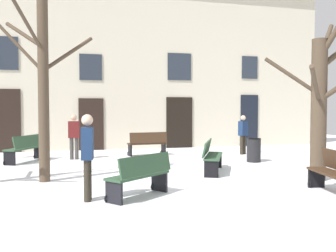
# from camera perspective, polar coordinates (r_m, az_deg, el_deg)

# --- Properties ---
(ground_plane) EXTENTS (30.09, 30.09, 0.00)m
(ground_plane) POSITION_cam_1_polar(r_m,az_deg,el_deg) (9.94, 2.24, -7.99)
(ground_plane) COLOR white
(building_facade) EXTENTS (18.81, 0.60, 7.78)m
(building_facade) POSITION_cam_1_polar(r_m,az_deg,el_deg) (17.58, -5.25, 9.45)
(building_facade) COLOR beige
(building_facade) RESTS_ON ground
(tree_center) EXTENTS (2.39, 2.45, 4.75)m
(tree_center) POSITION_cam_1_polar(r_m,az_deg,el_deg) (9.97, -18.50, 6.73)
(tree_center) COLOR #4C3D2D
(tree_center) RESTS_ON ground
(tree_foreground) EXTENTS (2.50, 2.54, 4.25)m
(tree_foreground) POSITION_cam_1_polar(r_m,az_deg,el_deg) (10.35, 22.18, 3.89)
(tree_foreground) COLOR #4C3D2D
(tree_foreground) RESTS_ON ground
(litter_bin) EXTENTS (0.50, 0.50, 0.82)m
(litter_bin) POSITION_cam_1_polar(r_m,az_deg,el_deg) (13.32, 12.89, -3.57)
(litter_bin) COLOR black
(litter_bin) RESTS_ON ground
(bench_far_corner) EXTENTS (1.22, 1.90, 0.92)m
(bench_far_corner) POSITION_cam_1_polar(r_m,az_deg,el_deg) (10.94, 6.63, -4.45)
(bench_far_corner) COLOR #2D4C33
(bench_far_corner) RESTS_ON ground
(bench_facing_shops) EXTENTS (1.51, 1.34, 0.90)m
(bench_facing_shops) POSITION_cam_1_polar(r_m,az_deg,el_deg) (7.82, -4.21, -7.50)
(bench_facing_shops) COLOR #2D4C33
(bench_facing_shops) RESTS_ON ground
(bench_by_litter_bin) EXTENTS (0.78, 1.77, 0.93)m
(bench_by_litter_bin) POSITION_cam_1_polar(r_m,az_deg,el_deg) (8.75, 24.14, -6.48)
(bench_by_litter_bin) COLOR #3D2819
(bench_by_litter_bin) RESTS_ON ground
(bench_back_to_back_right) EXTENTS (1.56, 0.63, 0.93)m
(bench_back_to_back_right) POSITION_cam_1_polar(r_m,az_deg,el_deg) (14.77, -3.14, -2.68)
(bench_back_to_back_right) COLOR #3D2819
(bench_back_to_back_right) RESTS_ON ground
(bench_near_center_tree) EXTENTS (1.29, 1.86, 0.94)m
(bench_near_center_tree) POSITION_cam_1_polar(r_m,az_deg,el_deg) (13.87, -20.66, -3.10)
(bench_near_center_tree) COLOR #2D4C33
(bench_near_center_tree) RESTS_ON ground
(person_by_shop_door) EXTENTS (0.44, 0.38, 1.58)m
(person_by_shop_door) POSITION_cam_1_polar(r_m,az_deg,el_deg) (15.46, 11.31, -1.04)
(person_by_shop_door) COLOR #2D271E
(person_by_shop_door) RESTS_ON ground
(person_crossing_plaza) EXTENTS (0.41, 0.28, 1.63)m
(person_crossing_plaza) POSITION_cam_1_polar(r_m,az_deg,el_deg) (14.02, -14.08, -1.28)
(person_crossing_plaza) COLOR #403D3A
(person_crossing_plaza) RESTS_ON ground
(person_near_bench) EXTENTS (0.27, 0.40, 1.72)m
(person_near_bench) POSITION_cam_1_polar(r_m,az_deg,el_deg) (7.64, -12.12, -3.98)
(person_near_bench) COLOR #2D271E
(person_near_bench) RESTS_ON ground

